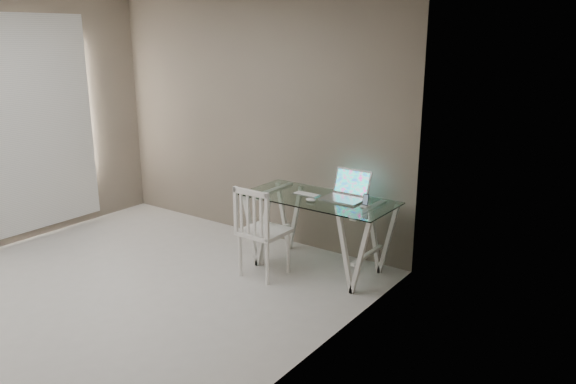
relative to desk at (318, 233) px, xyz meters
name	(u,v)px	position (x,y,z in m)	size (l,w,h in m)	color
room	(72,107)	(-1.26, -1.75, 1.33)	(4.50, 4.52, 2.71)	#BCB9B4
desk	(318,233)	(0.00, 0.00, 0.00)	(1.50, 0.70, 0.75)	silver
chair	(259,228)	(-0.35, -0.48, 0.12)	(0.42, 0.42, 0.91)	white
laptop	(347,192)	(0.23, 0.15, 0.43)	(0.39, 0.36, 0.26)	#B4B5B9
keyboard	(306,194)	(-0.16, 0.03, 0.37)	(0.27, 0.11, 0.01)	silver
mouse	(311,200)	(0.00, -0.14, 0.38)	(0.10, 0.06, 0.03)	silver
phone_dock	(365,203)	(0.51, 0.01, 0.40)	(0.07, 0.07, 0.12)	white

